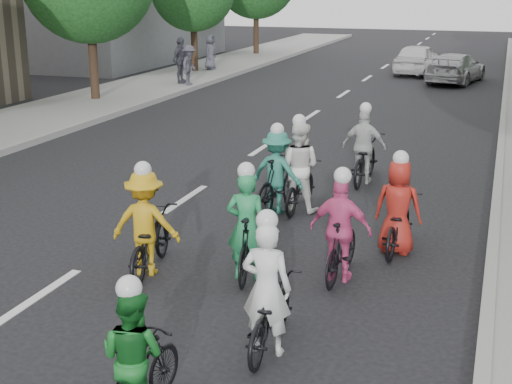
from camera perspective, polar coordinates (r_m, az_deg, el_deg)
The scene contains 18 objects.
ground at distance 10.68m, azimuth -17.06°, elevation -8.03°, with size 120.00×120.00×0.00m, color black.
sidewalk_left at distance 22.97m, azimuth -18.78°, elevation 5.04°, with size 4.00×80.00×0.15m, color gray.
curb_left at distance 21.84m, azimuth -14.71°, elevation 4.86°, with size 0.18×80.00×0.18m, color #999993.
curb_right at distance 18.23m, azimuth 18.91°, elevation 2.26°, with size 0.18×80.00×0.18m, color #999993.
cyclist_0 at distance 8.64m, azimuth 0.99°, elevation -9.05°, with size 0.64×1.68×1.80m.
cyclist_1 at distance 7.46m, azimuth -9.60°, elevation -13.53°, with size 0.76×1.52×1.60m.
cyclist_2 at distance 10.95m, azimuth -8.68°, elevation -3.20°, with size 1.14×1.91×1.77m.
cyclist_3 at distance 10.65m, azimuth 6.83°, elevation -3.73°, with size 0.96×1.61×1.75m.
cyclist_4 at distance 11.91m, azimuth 11.28°, elevation -1.96°, with size 0.80×1.74×1.73m.
cyclist_5 at distance 10.68m, azimuth -0.64°, elevation -3.64°, with size 0.76×1.73×1.80m.
cyclist_6 at distance 13.83m, azimuth 3.45°, elevation 1.29°, with size 0.86×1.74×1.90m.
cyclist_7 at distance 13.70m, azimuth 1.74°, elevation 1.18°, with size 1.11×1.87×1.75m.
cyclist_8 at distance 15.92m, azimuth 8.66°, elevation 2.96°, with size 0.98×1.96×1.80m.
follow_car_lead at distance 32.79m, azimuth 15.68°, elevation 9.53°, with size 1.80×4.43×1.29m, color #A8A8AC.
follow_car_trail at distance 35.49m, azimuth 12.79°, elevation 10.35°, with size 1.71×4.25×1.45m, color silver.
spectator_0 at distance 29.94m, azimuth -5.36°, elevation 10.07°, with size 1.06×0.61×1.64m, color #474651.
spectator_1 at distance 30.55m, azimuth -6.06°, elevation 10.43°, with size 1.12×0.46×1.91m, color #454550.
spectator_2 at distance 35.29m, azimuth -3.70°, elevation 11.14°, with size 0.83×0.54×1.70m, color #4F4F5C.
Camera 1 is at (5.98, -7.73, 4.31)m, focal length 50.00 mm.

